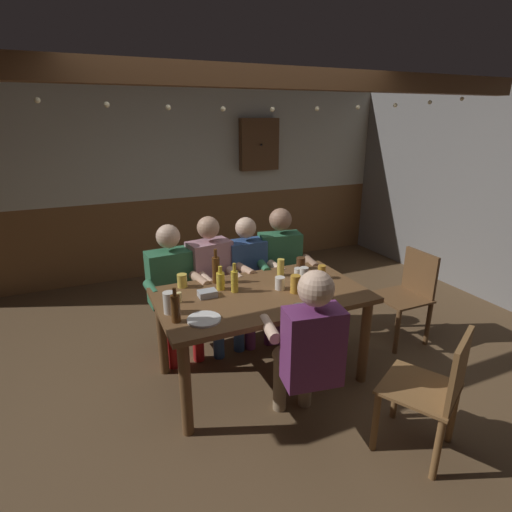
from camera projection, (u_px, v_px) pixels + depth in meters
ground_plane at (264, 379)px, 3.37m from camera, size 7.38×7.38×0.00m
back_wall_upper at (173, 144)px, 5.25m from camera, size 6.15×0.12×1.39m
back_wall_wainscot at (179, 234)px, 5.65m from camera, size 6.15×0.12×1.04m
ceiling_beam at (245, 76)px, 2.91m from camera, size 5.53×0.14×0.16m
dining_table at (262, 306)px, 3.21m from camera, size 1.63×0.93×0.77m
person_0 at (174, 284)px, 3.60m from camera, size 0.57×0.53×1.20m
person_1 at (213, 276)px, 3.74m from camera, size 0.57×0.58×1.23m
person_2 at (249, 273)px, 3.88m from camera, size 0.50×0.50×1.19m
person_3 at (282, 265)px, 4.00m from camera, size 0.59×0.58×1.24m
person_4 at (308, 346)px, 2.60m from camera, size 0.55×0.56×1.23m
chair_empty_near_right at (408, 293)px, 3.87m from camera, size 0.44×0.44×0.88m
chair_empty_near_left at (433, 390)px, 2.50m from camera, size 0.60×0.60×0.88m
table_candle at (179, 297)px, 3.00m from camera, size 0.04×0.04×0.08m
condiment_caddy at (207, 294)px, 3.10m from camera, size 0.14×0.10×0.05m
plate_0 at (304, 310)px, 2.88m from camera, size 0.21×0.21×0.01m
plate_1 at (204, 319)px, 2.74m from camera, size 0.23×0.23×0.01m
bottle_0 at (176, 308)px, 2.70m from camera, size 0.06×0.06×0.25m
bottle_1 at (235, 281)px, 3.16m from camera, size 0.06×0.06×0.24m
bottle_2 at (216, 269)px, 3.34m from camera, size 0.06×0.06×0.29m
bottle_3 at (221, 280)px, 3.21m from camera, size 0.07×0.07×0.20m
pint_glass_0 at (322, 272)px, 3.45m from camera, size 0.07×0.07×0.12m
pint_glass_1 at (301, 263)px, 3.67m from camera, size 0.08×0.08×0.11m
pint_glass_2 at (280, 283)px, 3.23m from camera, size 0.08×0.08×0.10m
pint_glass_3 at (304, 277)px, 3.28m from camera, size 0.07×0.07×0.16m
pint_glass_4 at (298, 274)px, 3.41m from camera, size 0.07×0.07×0.11m
pint_glass_5 at (281, 267)px, 3.50m from camera, size 0.06×0.06×0.15m
pint_glass_6 at (169, 303)px, 2.82m from camera, size 0.08×0.08×0.16m
pint_glass_7 at (182, 281)px, 3.27m from camera, size 0.08×0.08×0.11m
pint_glass_8 at (295, 284)px, 3.16m from camera, size 0.08×0.08×0.14m
wall_dart_cabinet at (259, 145)px, 5.60m from camera, size 0.56×0.15×0.70m
string_lights at (248, 103)px, 2.93m from camera, size 4.34×0.04×0.14m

